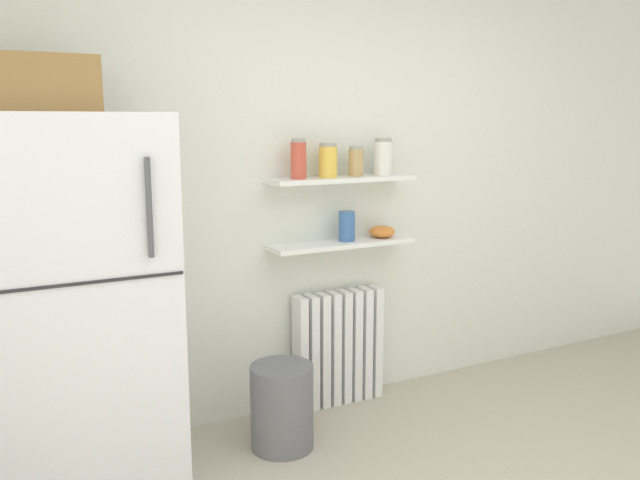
% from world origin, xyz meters
% --- Properties ---
extents(back_wall, '(7.04, 0.10, 2.60)m').
position_xyz_m(back_wall, '(0.00, 2.05, 1.30)').
color(back_wall, silver).
rests_on(back_wall, ground_plane).
extents(refrigerator, '(0.77, 0.68, 1.89)m').
position_xyz_m(refrigerator, '(-1.44, 1.67, 0.89)').
color(refrigerator, silver).
rests_on(refrigerator, ground_plane).
extents(radiator, '(0.55, 0.12, 0.67)m').
position_xyz_m(radiator, '(0.01, 1.92, 0.34)').
color(radiator, white).
rests_on(radiator, ground_plane).
extents(wall_shelf_lower, '(0.85, 0.22, 0.02)m').
position_xyz_m(wall_shelf_lower, '(0.01, 1.89, 0.96)').
color(wall_shelf_lower, white).
extents(wall_shelf_upper, '(0.85, 0.22, 0.02)m').
position_xyz_m(wall_shelf_upper, '(0.01, 1.89, 1.32)').
color(wall_shelf_upper, white).
extents(storage_jar_0, '(0.08, 0.08, 0.21)m').
position_xyz_m(storage_jar_0, '(-0.26, 1.89, 1.44)').
color(storage_jar_0, '#C64C38').
rests_on(storage_jar_0, wall_shelf_upper).
extents(storage_jar_1, '(0.10, 0.10, 0.19)m').
position_xyz_m(storage_jar_1, '(-0.08, 1.89, 1.43)').
color(storage_jar_1, yellow).
rests_on(storage_jar_1, wall_shelf_upper).
extents(storage_jar_2, '(0.09, 0.09, 0.17)m').
position_xyz_m(storage_jar_2, '(0.09, 1.89, 1.42)').
color(storage_jar_2, tan).
rests_on(storage_jar_2, wall_shelf_upper).
extents(storage_jar_3, '(0.11, 0.11, 0.21)m').
position_xyz_m(storage_jar_3, '(0.27, 1.89, 1.44)').
color(storage_jar_3, silver).
rests_on(storage_jar_3, wall_shelf_upper).
extents(vase, '(0.09, 0.09, 0.17)m').
position_xyz_m(vase, '(0.04, 1.89, 1.05)').
color(vase, '#38609E').
rests_on(vase, wall_shelf_lower).
extents(shelf_bowl, '(0.15, 0.15, 0.07)m').
position_xyz_m(shelf_bowl, '(0.28, 1.89, 1.01)').
color(shelf_bowl, orange).
rests_on(shelf_bowl, wall_shelf_lower).
extents(trash_bin, '(0.32, 0.32, 0.43)m').
position_xyz_m(trash_bin, '(-0.52, 1.57, 0.22)').
color(trash_bin, slate).
rests_on(trash_bin, ground_plane).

